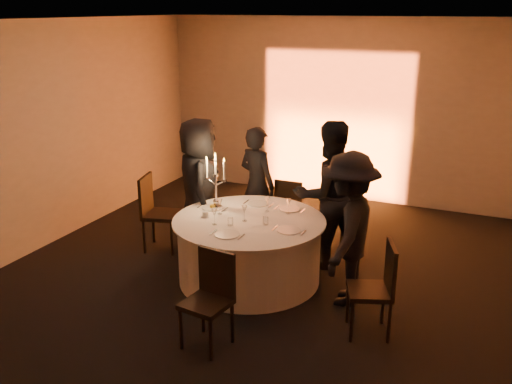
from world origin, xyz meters
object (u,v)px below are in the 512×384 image
at_px(guest_left, 199,186).
at_px(guest_back_left, 257,184).
at_px(banquet_table, 249,250).
at_px(chair_back_left, 290,206).
at_px(candelabra, 216,189).
at_px(guest_back_right, 328,195).
at_px(coffee_cup, 205,214).
at_px(chair_back_right, 334,214).
at_px(chair_front, 211,293).
at_px(chair_left, 155,208).
at_px(chair_right, 378,284).
at_px(guest_right, 348,229).

height_order(guest_left, guest_back_left, guest_left).
bearing_deg(banquet_table, guest_left, 150.24).
height_order(chair_back_left, candelabra, candelabra).
distance_m(guest_back_right, coffee_cup, 1.54).
bearing_deg(chair_back_right, chair_front, 53.19).
bearing_deg(chair_left, candelabra, -110.94).
height_order(guest_back_left, guest_back_right, guest_back_right).
bearing_deg(banquet_table, coffee_cup, -167.13).
xyz_separation_m(chair_left, chair_back_left, (1.56, 1.00, -0.07)).
height_order(banquet_table, chair_back_left, chair_back_left).
relative_size(chair_left, candelabra, 1.45).
bearing_deg(chair_front, chair_back_left, 102.42).
bearing_deg(guest_back_right, chair_front, 36.21).
height_order(chair_back_left, guest_back_left, guest_back_left).
distance_m(chair_back_left, chair_right, 2.51).
xyz_separation_m(chair_right, coffee_cup, (-2.17, 0.45, 0.26)).
height_order(banquet_table, guest_back_left, guest_back_left).
bearing_deg(chair_back_left, coffee_cup, 69.22).
relative_size(banquet_table, guest_left, 1.00).
bearing_deg(guest_left, chair_right, -142.93).
height_order(chair_left, guest_back_left, guest_back_left).
bearing_deg(chair_front, banquet_table, 107.28).
xyz_separation_m(chair_back_left, guest_back_right, (0.69, -0.54, 0.43)).
bearing_deg(guest_right, coffee_cup, -89.60).
relative_size(chair_right, candelabra, 1.38).
xyz_separation_m(chair_left, coffee_cup, (1.02, -0.46, 0.22)).
bearing_deg(guest_left, chair_left, 80.64).
height_order(guest_left, guest_back_right, guest_back_right).
distance_m(guest_left, guest_back_right, 1.70).
xyz_separation_m(chair_left, chair_front, (1.76, -1.72, -0.05)).
height_order(chair_left, chair_right, chair_left).
bearing_deg(guest_right, guest_back_left, -129.56).
height_order(chair_back_right, coffee_cup, chair_back_right).
xyz_separation_m(guest_left, candelabra, (0.42, -0.33, 0.11)).
height_order(chair_left, guest_left, guest_left).
bearing_deg(chair_back_left, chair_left, 31.98).
bearing_deg(guest_back_left, guest_back_right, -179.51).
xyz_separation_m(chair_right, guest_back_right, (-0.94, 1.38, 0.38)).
bearing_deg(chair_right, guest_back_right, -166.28).
bearing_deg(chair_left, chair_back_right, -82.85).
relative_size(guest_back_right, coffee_cup, 16.86).
bearing_deg(chair_back_right, chair_back_left, -38.73).
bearing_deg(chair_right, guest_back_left, -151.10).
height_order(chair_right, coffee_cup, chair_right).
bearing_deg(guest_right, chair_right, 38.97).
xyz_separation_m(chair_right, guest_left, (-2.62, 1.12, 0.36)).
bearing_deg(candelabra, chair_back_left, 63.07).
bearing_deg(coffee_cup, guest_back_left, 85.92).
bearing_deg(chair_back_left, guest_back_right, 141.38).
xyz_separation_m(guest_back_left, coffee_cup, (-0.09, -1.31, -0.01)).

